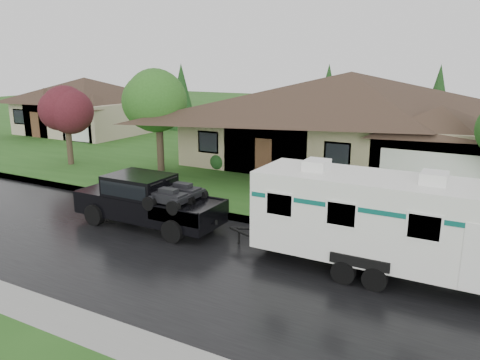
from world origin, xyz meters
name	(u,v)px	position (x,y,z in m)	size (l,w,h in m)	color
ground	(189,233)	(0.00, 0.00, 0.00)	(140.00, 140.00, 0.00)	#25531A
road	(155,251)	(0.00, -2.00, 0.01)	(140.00, 8.00, 0.01)	black
curb	(219,214)	(0.00, 2.25, 0.07)	(140.00, 0.50, 0.15)	gray
lawn	(320,160)	(0.00, 15.00, 0.07)	(140.00, 26.00, 0.15)	#25531A
house_main	(354,109)	(2.29, 13.84, 3.59)	(19.44, 10.80, 6.90)	tan
house_far	(86,101)	(-21.78, 15.85, 2.97)	(10.80, 8.64, 5.80)	tan
tree_left_green	(158,99)	(-7.06, 7.34, 4.29)	(3.60, 3.60, 5.96)	#382B1E
tree_red	(66,111)	(-13.02, 6.01, 3.42)	(2.85, 2.85, 4.72)	#382B1E
shrub_row	(321,173)	(2.00, 9.30, 0.65)	(13.60, 1.00, 1.00)	#143814
pickup_truck	(146,199)	(-1.98, -0.05, 1.09)	(6.08, 2.31, 2.03)	black
travel_trailer	(372,217)	(6.83, -0.05, 1.79)	(7.50, 2.64, 3.37)	white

